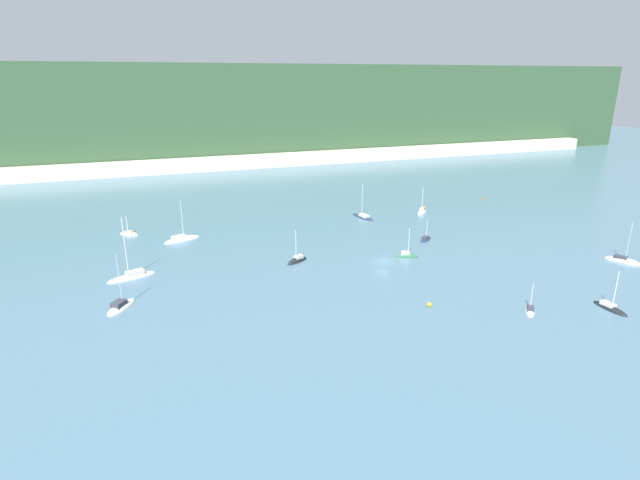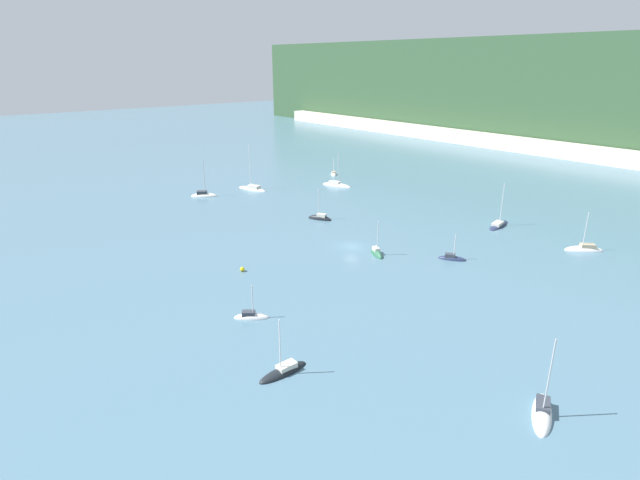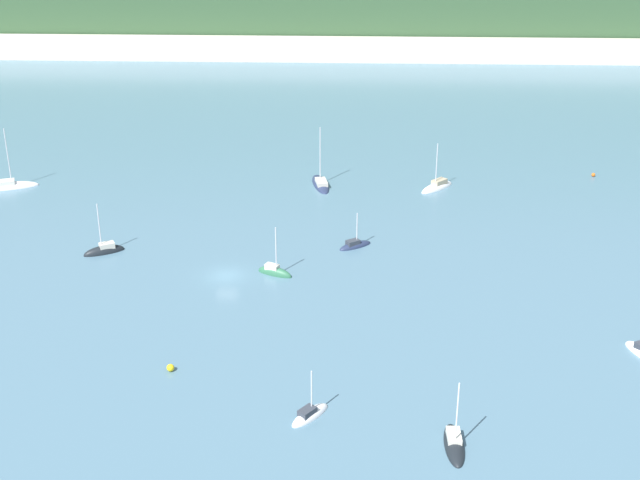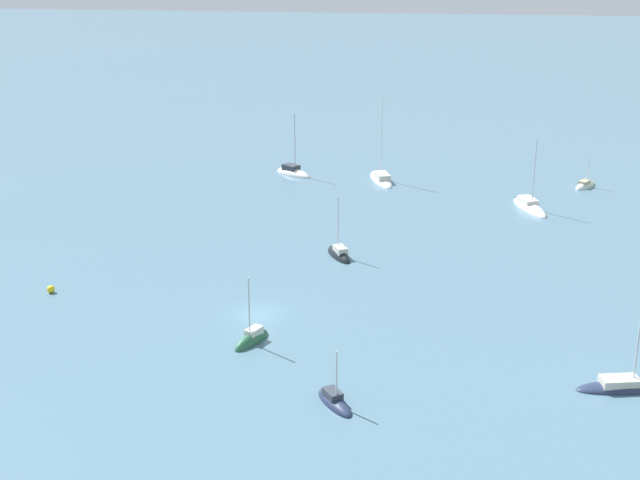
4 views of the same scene
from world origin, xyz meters
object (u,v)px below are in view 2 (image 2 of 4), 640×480
(sailboat_0, at_px, (498,225))
(sailboat_5, at_px, (320,219))
(sailboat_3, at_px, (377,254))
(sailboat_9, at_px, (337,186))
(sailboat_4, at_px, (542,414))
(mooring_buoy_1, at_px, (242,269))
(sailboat_2, at_px, (204,196))
(sailboat_11, at_px, (252,189))
(sailboat_6, at_px, (283,372))
(sailboat_8, at_px, (334,174))
(sailboat_7, at_px, (452,259))
(sailboat_1, at_px, (584,250))
(sailboat_10, at_px, (251,317))

(sailboat_0, bearing_deg, sailboat_5, 121.94)
(sailboat_3, relative_size, sailboat_9, 0.70)
(sailboat_4, height_order, mooring_buoy_1, sailboat_4)
(sailboat_2, distance_m, sailboat_11, 12.96)
(sailboat_6, bearing_deg, sailboat_8, -134.82)
(sailboat_7, bearing_deg, sailboat_9, 125.47)
(sailboat_5, bearing_deg, mooring_buoy_1, 88.88)
(sailboat_1, bearing_deg, sailboat_10, 29.69)
(sailboat_3, bearing_deg, sailboat_2, -150.23)
(sailboat_1, height_order, sailboat_10, sailboat_1)
(sailboat_3, bearing_deg, sailboat_9, 171.60)
(sailboat_3, height_order, sailboat_9, sailboat_9)
(sailboat_2, bearing_deg, sailboat_1, -29.05)
(sailboat_8, bearing_deg, sailboat_10, 168.12)
(sailboat_5, relative_size, sailboat_9, 0.76)
(sailboat_6, bearing_deg, sailboat_0, -168.67)
(sailboat_2, distance_m, sailboat_10, 64.91)
(sailboat_1, bearing_deg, sailboat_9, -42.86)
(sailboat_4, xyz_separation_m, sailboat_6, (-20.98, -14.97, -0.00))
(sailboat_3, xyz_separation_m, sailboat_5, (-21.93, 5.27, 0.00))
(sailboat_0, distance_m, sailboat_8, 57.93)
(sailboat_10, xyz_separation_m, mooring_buoy_1, (-13.94, 7.01, 0.28))
(sailboat_4, bearing_deg, sailboat_5, -137.98)
(sailboat_10, bearing_deg, sailboat_8, 81.02)
(sailboat_10, distance_m, mooring_buoy_1, 15.61)
(sailboat_9, bearing_deg, sailboat_5, -67.33)
(sailboat_3, relative_size, sailboat_4, 0.75)
(sailboat_6, xyz_separation_m, sailboat_11, (-71.14, 40.53, 0.05))
(sailboat_0, xyz_separation_m, sailboat_9, (-46.54, -2.98, -0.01))
(sailboat_8, xyz_separation_m, sailboat_9, (11.13, -8.58, 0.03))
(sailboat_6, bearing_deg, sailboat_11, -120.63)
(sailboat_4, height_order, sailboat_7, sailboat_4)
(sailboat_7, distance_m, sailboat_9, 55.20)
(sailboat_3, height_order, sailboat_5, sailboat_5)
(sailboat_10, bearing_deg, sailboat_6, -67.99)
(sailboat_11, bearing_deg, sailboat_6, 133.21)
(sailboat_9, relative_size, sailboat_11, 0.81)
(sailboat_7, relative_size, sailboat_10, 0.97)
(sailboat_4, bearing_deg, sailboat_2, -125.22)
(sailboat_7, xyz_separation_m, sailboat_11, (-62.60, -0.22, 0.05))
(sailboat_6, relative_size, sailboat_10, 1.35)
(sailboat_2, bearing_deg, sailboat_7, -41.82)
(sailboat_1, distance_m, sailboat_3, 36.81)
(sailboat_1, bearing_deg, sailboat_3, 8.93)
(sailboat_3, distance_m, sailboat_9, 50.34)
(sailboat_4, relative_size, sailboat_7, 1.80)
(sailboat_5, bearing_deg, sailboat_4, 131.72)
(sailboat_9, height_order, sailboat_11, sailboat_11)
(sailboat_0, xyz_separation_m, sailboat_1, (17.39, -0.85, -0.00))
(sailboat_2, xyz_separation_m, sailboat_8, (1.52, 40.92, -0.06))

